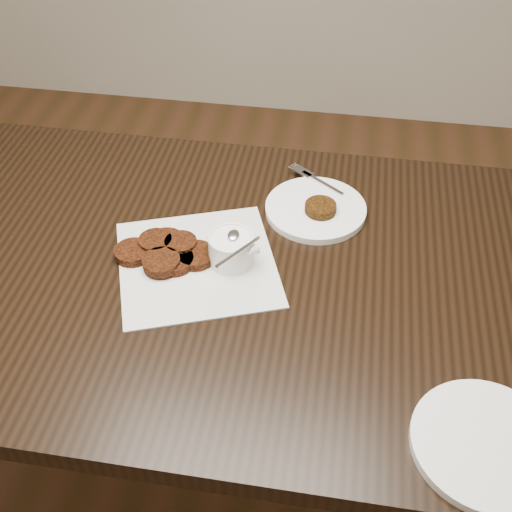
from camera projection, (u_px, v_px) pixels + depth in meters
The scene contains 7 objects.
floor at pixel (213, 511), 1.62m from camera, with size 4.00×4.00×0.00m, color brown.
table at pixel (230, 388), 1.45m from camera, with size 1.29×0.83×0.75m, color black.
napkin at pixel (197, 264), 1.20m from camera, with size 0.29×0.29×0.00m, color silver.
sauce_ramekin at pixel (231, 236), 1.16m from camera, with size 0.11×0.11×0.12m, color white, non-canonical shape.
patty_cluster at pixel (165, 251), 1.20m from camera, with size 0.22×0.22×0.02m, color #5B230B, non-canonical shape.
plate_with_patty at pixel (316, 206), 1.30m from camera, with size 0.21×0.21×0.03m, color white, non-canonical shape.
plate_empty at pixel (486, 445), 0.91m from camera, with size 0.22×0.22×0.02m, color white.
Camera 1 is at (0.23, -0.72, 1.58)m, focal length 45.06 mm.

